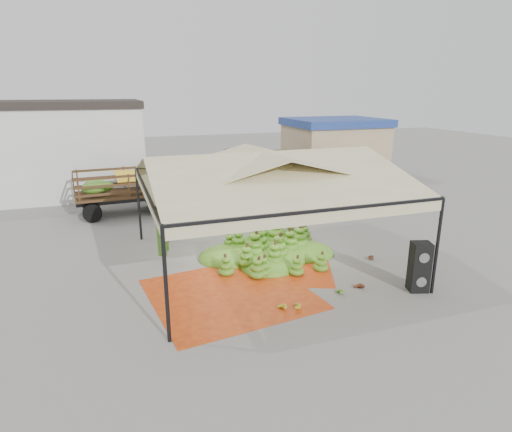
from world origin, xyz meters
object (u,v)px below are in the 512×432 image
object	(u,v)px
banana_heap	(270,242)
truck_right	(291,168)
vendor	(240,199)
speaker_stack	(419,267)
truck_left	(149,184)

from	to	relation	value
banana_heap	truck_right	size ratio (longest dim) A/B	0.67
vendor	banana_heap	bearing A→B (deg)	98.89
speaker_stack	truck_left	world-z (taller)	truck_left
truck_right	truck_left	bearing A→B (deg)	-150.37
vendor	truck_left	bearing A→B (deg)	-23.04
banana_heap	vendor	xyz separation A→B (m)	(0.36, 5.05, 0.39)
banana_heap	speaker_stack	world-z (taller)	speaker_stack
speaker_stack	vendor	size ratio (longest dim) A/B	0.81
vendor	truck_right	size ratio (longest dim) A/B	0.24
vendor	truck_right	world-z (taller)	truck_right
speaker_stack	truck_right	size ratio (longest dim) A/B	0.20
speaker_stack	truck_right	bearing A→B (deg)	101.55
truck_left	truck_right	xyz separation A→B (m)	(8.17, 0.75, 0.22)
speaker_stack	vendor	distance (m)	9.68
vendor	truck_left	size ratio (longest dim) A/B	0.29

